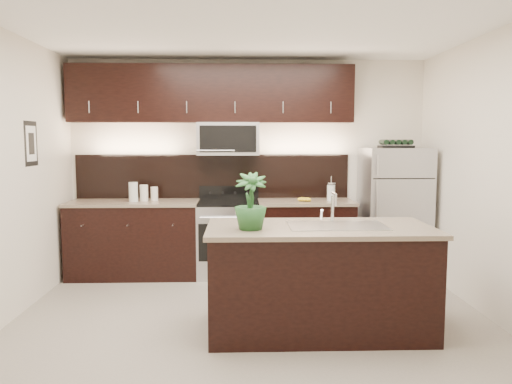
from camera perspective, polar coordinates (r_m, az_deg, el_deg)
ground at (r=4.74m, az=-0.45°, el=-14.88°), size 4.50×4.50×0.00m
room_walls at (r=4.39m, az=-1.92°, el=6.06°), size 4.52×4.02×2.71m
counter_run at (r=6.25m, az=-5.03°, el=-5.28°), size 3.51×0.65×0.94m
upper_fixtures at (r=6.29m, az=-4.85°, el=10.07°), size 3.49×0.40×1.66m
island at (r=4.49m, az=7.20°, el=-9.78°), size 1.96×0.96×0.94m
sink_faucet at (r=4.42m, az=9.18°, el=-3.63°), size 0.84×0.50×0.28m
refrigerator at (r=6.41m, az=15.48°, el=-2.24°), size 0.77×0.69×1.59m
wine_rack at (r=6.35m, az=15.69°, el=5.28°), size 0.39×0.24×0.10m
plant at (r=4.16m, az=-0.64°, el=-1.06°), size 0.27×0.27×0.48m
canisters at (r=6.26m, az=-12.97°, el=-0.07°), size 0.33×0.20×0.24m
french_press at (r=6.20m, az=8.57°, el=0.01°), size 0.10×0.10×0.30m
bananas at (r=6.13m, az=5.18°, el=-0.81°), size 0.21×0.19×0.05m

